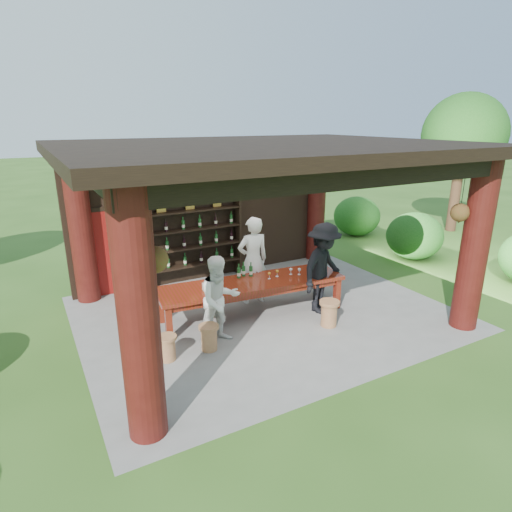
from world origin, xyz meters
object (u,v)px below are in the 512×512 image
stool_far_left (167,347)px  stool_near_left (209,337)px  stool_near_right (329,313)px  guest_man (323,268)px  host (253,260)px  napkin_basket (210,287)px  wine_shelf (192,239)px  tasting_table (252,286)px  guest_woman (219,300)px

stool_far_left → stool_near_left: bearing=-2.0°
stool_near_right → guest_man: guest_man is taller
stool_far_left → host: 2.93m
guest_man → napkin_basket: bearing=145.4°
wine_shelf → host: size_ratio=1.30×
guest_man → tasting_table: bearing=137.2°
stool_far_left → host: bearing=30.9°
stool_near_right → wine_shelf: bearing=112.3°
tasting_table → stool_near_left: tasting_table is taller
tasting_table → host: bearing=59.8°
tasting_table → guest_man: (1.40, -0.53, 0.32)m
stool_far_left → tasting_table: bearing=22.3°
guest_man → host: bearing=110.8°
wine_shelf → napkin_basket: (-0.57, -2.42, -0.30)m
tasting_table → stool_near_right: size_ratio=7.55×
wine_shelf → napkin_basket: size_ratio=9.74×
wine_shelf → stool_near_left: 3.54m
guest_man → stool_far_left: bearing=163.1°
tasting_table → napkin_basket: (-0.93, -0.02, 0.18)m
napkin_basket → host: bearing=25.6°
tasting_table → stool_far_left: tasting_table is taller
tasting_table → stool_near_right: 1.64m
host → guest_man: size_ratio=1.01×
guest_man → napkin_basket: guest_man is taller
napkin_basket → stool_near_right: bearing=-29.4°
guest_woman → napkin_basket: guest_woman is taller
tasting_table → host: (0.35, 0.60, 0.33)m
wine_shelf → host: bearing=-68.5°
wine_shelf → stool_far_left: size_ratio=5.64×
tasting_table → guest_woman: 1.27m
wine_shelf → stool_near_right: wine_shelf is taller
wine_shelf → napkin_basket: wine_shelf is taller
tasting_table → guest_woman: (-1.04, -0.70, 0.19)m
stool_far_left → wine_shelf: bearing=62.1°
stool_near_right → stool_far_left: stool_near_right is taller
stool_near_left → guest_man: size_ratio=0.25×
stool_near_left → stool_near_right: stool_near_right is taller
stool_near_right → guest_woman: guest_woman is taller
stool_near_left → host: 2.36m
host → stool_near_left: bearing=45.8°
tasting_table → host: size_ratio=2.03×
host → guest_woman: 1.91m
stool_near_left → napkin_basket: bearing=65.1°
stool_near_right → host: host is taller
stool_near_right → napkin_basket: napkin_basket is taller
wine_shelf → stool_near_right: 3.95m
wine_shelf → host: wine_shelf is taller
stool_near_left → host: size_ratio=0.24×
wine_shelf → napkin_basket: bearing=-103.3°
tasting_table → stool_near_right: tasting_table is taller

